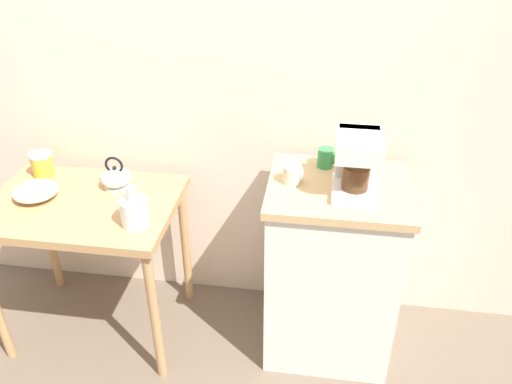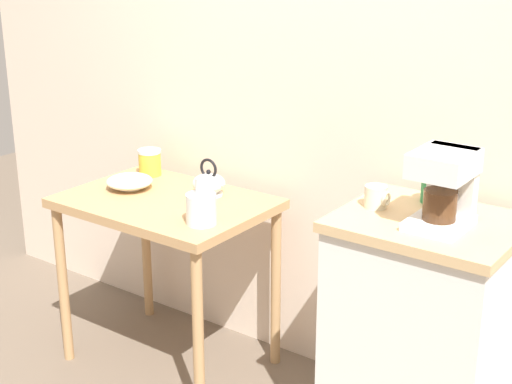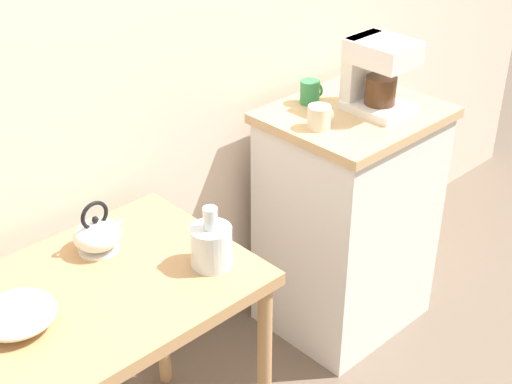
# 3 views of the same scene
# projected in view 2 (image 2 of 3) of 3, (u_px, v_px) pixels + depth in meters

# --- Properties ---
(back_wall) EXTENTS (4.40, 0.10, 2.80)m
(back_wall) POSITION_uv_depth(u_px,v_px,m) (365.00, 53.00, 2.98)
(back_wall) COLOR beige
(back_wall) RESTS_ON ground_plane
(wooden_table) EXTENTS (0.86, 0.61, 0.78)m
(wooden_table) POSITION_uv_depth(u_px,v_px,m) (166.00, 222.00, 3.26)
(wooden_table) COLOR tan
(wooden_table) RESTS_ON ground_plane
(kitchen_counter) EXTENTS (0.61, 0.51, 0.93)m
(kitchen_counter) POSITION_uv_depth(u_px,v_px,m) (420.00, 339.00, 2.74)
(kitchen_counter) COLOR white
(kitchen_counter) RESTS_ON ground_plane
(bowl_stoneware) EXTENTS (0.20, 0.20, 0.06)m
(bowl_stoneware) POSITION_uv_depth(u_px,v_px,m) (130.00, 181.00, 3.34)
(bowl_stoneware) COLOR beige
(bowl_stoneware) RESTS_ON wooden_table
(teakettle) EXTENTS (0.17, 0.14, 0.16)m
(teakettle) POSITION_uv_depth(u_px,v_px,m) (209.00, 183.00, 3.26)
(teakettle) COLOR white
(teakettle) RESTS_ON wooden_table
(glass_carafe_vase) EXTENTS (0.12, 0.12, 0.19)m
(glass_carafe_vase) POSITION_uv_depth(u_px,v_px,m) (201.00, 208.00, 2.94)
(glass_carafe_vase) COLOR silver
(glass_carafe_vase) RESTS_ON wooden_table
(canister_enamel) EXTENTS (0.11, 0.11, 0.12)m
(canister_enamel) POSITION_uv_depth(u_px,v_px,m) (150.00, 162.00, 3.53)
(canister_enamel) COLOR gold
(canister_enamel) RESTS_ON wooden_table
(coffee_maker) EXTENTS (0.18, 0.22, 0.26)m
(coffee_maker) POSITION_uv_depth(u_px,v_px,m) (445.00, 185.00, 2.49)
(coffee_maker) COLOR white
(coffee_maker) RESTS_ON kitchen_counter
(mug_small_cream) EXTENTS (0.09, 0.08, 0.08)m
(mug_small_cream) POSITION_uv_depth(u_px,v_px,m) (376.00, 197.00, 2.68)
(mug_small_cream) COLOR beige
(mug_small_cream) RESTS_ON kitchen_counter
(mug_tall_green) EXTENTS (0.08, 0.07, 0.09)m
(mug_tall_green) POSITION_uv_depth(u_px,v_px,m) (431.00, 191.00, 2.73)
(mug_tall_green) COLOR #338C4C
(mug_tall_green) RESTS_ON kitchen_counter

